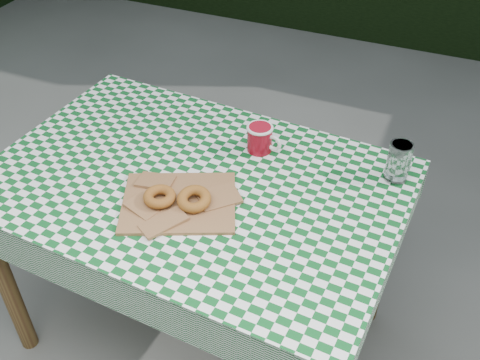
{
  "coord_description": "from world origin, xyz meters",
  "views": [
    {
      "loc": [
        0.72,
        -1.06,
        1.83
      ],
      "look_at": [
        0.24,
        0.11,
        0.79
      ],
      "focal_mm": 41.5,
      "sensor_mm": 36.0,
      "label": 1
    }
  ],
  "objects_px": {
    "coffee_mug": "(260,138)",
    "drinking_glass": "(399,162)",
    "table": "(199,264)",
    "paper_bag": "(179,202)"
  },
  "relations": [
    {
      "from": "paper_bag",
      "to": "drinking_glass",
      "type": "height_order",
      "value": "drinking_glass"
    },
    {
      "from": "coffee_mug",
      "to": "drinking_glass",
      "type": "distance_m",
      "value": 0.44
    },
    {
      "from": "drinking_glass",
      "to": "paper_bag",
      "type": "bearing_deg",
      "value": -147.12
    },
    {
      "from": "table",
      "to": "coffee_mug",
      "type": "relative_size",
      "value": 7.72
    },
    {
      "from": "coffee_mug",
      "to": "table",
      "type": "bearing_deg",
      "value": -112.43
    },
    {
      "from": "coffee_mug",
      "to": "drinking_glass",
      "type": "relative_size",
      "value": 1.26
    },
    {
      "from": "paper_bag",
      "to": "drinking_glass",
      "type": "xyz_separation_m",
      "value": [
        0.56,
        0.36,
        0.06
      ]
    },
    {
      "from": "table",
      "to": "drinking_glass",
      "type": "xyz_separation_m",
      "value": [
        0.57,
        0.25,
        0.44
      ]
    },
    {
      "from": "paper_bag",
      "to": "coffee_mug",
      "type": "xyz_separation_m",
      "value": [
        0.12,
        0.34,
        0.04
      ]
    },
    {
      "from": "coffee_mug",
      "to": "drinking_glass",
      "type": "height_order",
      "value": "drinking_glass"
    }
  ]
}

